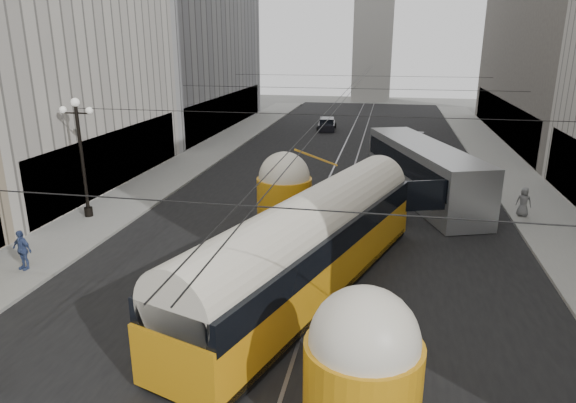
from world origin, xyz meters
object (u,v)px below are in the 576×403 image
at_px(pedestrian_sidewalk_left, 22,250).
at_px(city_bus, 423,169).
at_px(pedestrian_sidewalk_right, 524,202).
at_px(streetcar, 309,245).

bearing_deg(pedestrian_sidewalk_left, city_bus, 53.27).
relative_size(pedestrian_sidewalk_right, pedestrian_sidewalk_left, 0.94).
xyz_separation_m(streetcar, pedestrian_sidewalk_right, (10.13, 10.69, -0.98)).
height_order(city_bus, pedestrian_sidewalk_right, city_bus).
height_order(streetcar, pedestrian_sidewalk_right, streetcar).
distance_m(streetcar, pedestrian_sidewalk_left, 12.03).
relative_size(city_bus, pedestrian_sidewalk_left, 7.93).
xyz_separation_m(streetcar, pedestrian_sidewalk_left, (-11.97, -0.62, -0.93)).
xyz_separation_m(city_bus, pedestrian_sidewalk_right, (5.25, -2.89, -0.87)).
bearing_deg(streetcar, pedestrian_sidewalk_left, -177.05).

